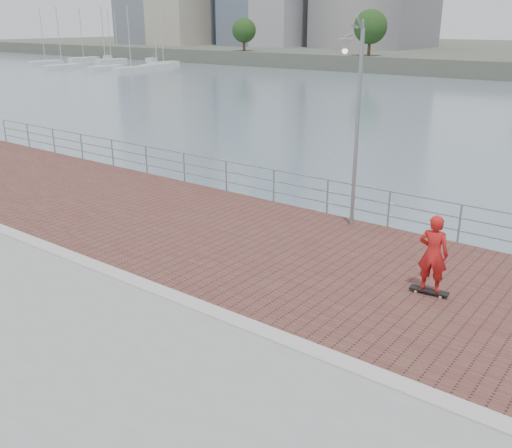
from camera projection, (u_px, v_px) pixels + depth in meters
The scene contains 8 objects.
water at pixel (202, 387), 12.70m from camera, with size 400.00×400.00×0.00m, color slate.
brick_lane at pixel (294, 254), 14.71m from camera, with size 40.00×6.80×0.02m, color brown.
curb at pixel (199, 306), 12.01m from camera, with size 40.00×0.40×0.06m, color #B7B5AD.
guardrail at pixel (357, 198), 17.03m from camera, with size 39.06×0.06×1.13m.
street_lamp at pixel (352, 90), 15.19m from camera, with size 0.41×1.18×5.56m.
skateboard at pixel (429, 291), 12.54m from camera, with size 0.86×0.31×0.10m.
skateboarder at pixel (433, 254), 12.25m from camera, with size 0.64×0.42×1.75m, color red.
marina at pixel (114, 62), 106.38m from camera, with size 30.82×31.56×9.92m.
Camera 1 is at (7.48, -7.79, 5.70)m, focal length 40.00 mm.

